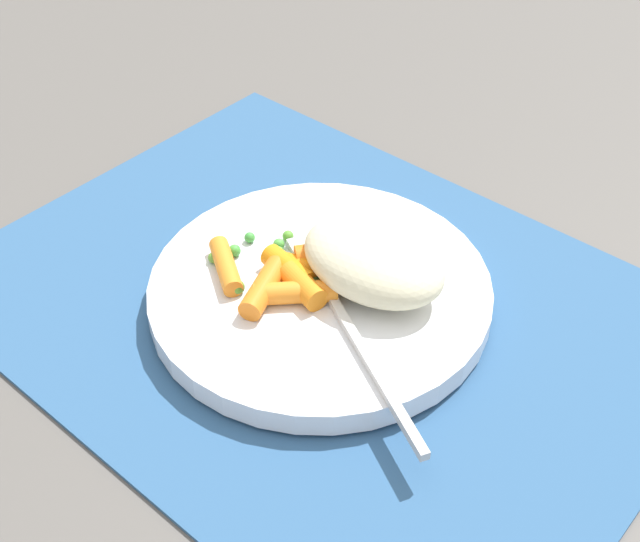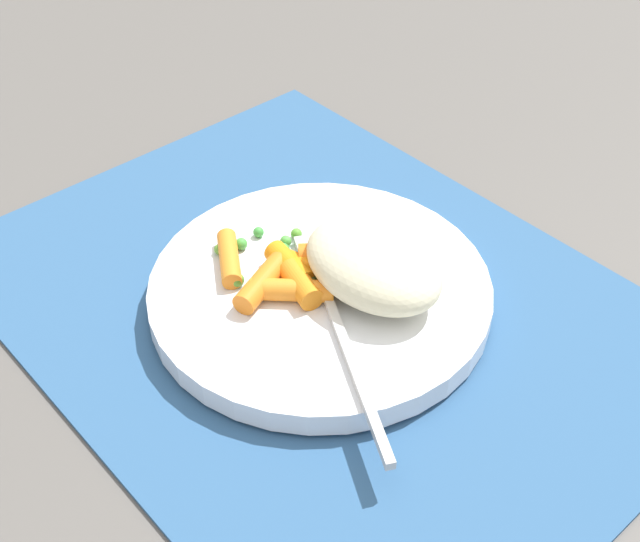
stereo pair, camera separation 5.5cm
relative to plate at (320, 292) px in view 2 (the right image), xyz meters
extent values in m
plane|color=#565451|center=(0.00, 0.00, -0.01)|extent=(2.40, 2.40, 0.00)
cube|color=#2D5684|center=(0.00, 0.00, -0.01)|extent=(0.48, 0.36, 0.01)
cylinder|color=white|center=(0.00, 0.00, 0.00)|extent=(0.23, 0.23, 0.02)
ellipsoid|color=beige|center=(-0.03, -0.02, 0.03)|extent=(0.10, 0.07, 0.04)
cylinder|color=orange|center=(0.01, 0.00, 0.02)|extent=(0.05, 0.03, 0.01)
cylinder|color=orange|center=(0.02, 0.01, 0.02)|extent=(0.04, 0.02, 0.02)
cylinder|color=orange|center=(0.05, 0.03, 0.02)|extent=(0.05, 0.04, 0.01)
cylinder|color=orange|center=(0.00, 0.02, 0.02)|extent=(0.04, 0.03, 0.02)
cylinder|color=orange|center=(0.00, 0.02, 0.02)|extent=(0.05, 0.05, 0.01)
cylinder|color=orange|center=(0.02, 0.03, 0.02)|extent=(0.03, 0.05, 0.02)
cylinder|color=orange|center=(0.01, -0.01, 0.02)|extent=(0.04, 0.04, 0.02)
sphere|color=green|center=(0.00, -0.01, 0.01)|extent=(0.01, 0.01, 0.01)
sphere|color=#52A346|center=(0.01, 0.02, 0.01)|extent=(0.01, 0.01, 0.01)
sphere|color=#449535|center=(0.02, 0.05, 0.01)|extent=(0.01, 0.01, 0.01)
sphere|color=#4F9631|center=(0.03, 0.04, 0.01)|extent=(0.01, 0.01, 0.01)
sphere|color=#50AD46|center=(0.05, -0.01, 0.01)|extent=(0.01, 0.01, 0.01)
sphere|color=#5B9532|center=(0.07, 0.03, 0.01)|extent=(0.01, 0.01, 0.01)
sphere|color=#5B9343|center=(0.00, 0.01, 0.01)|extent=(0.01, 0.01, 0.01)
sphere|color=green|center=(0.07, 0.00, 0.01)|extent=(0.01, 0.01, 0.01)
sphere|color=green|center=(0.04, 0.00, 0.01)|extent=(0.01, 0.01, 0.01)
sphere|color=#55AA34|center=(0.02, 0.00, 0.01)|extent=(0.01, 0.01, 0.01)
sphere|color=green|center=(0.00, 0.01, 0.01)|extent=(0.01, 0.01, 0.01)
sphere|color=#55A035|center=(0.05, -0.02, 0.01)|extent=(0.01, 0.01, 0.01)
sphere|color=green|center=(0.06, 0.02, 0.01)|extent=(0.01, 0.01, 0.01)
sphere|color=#4F9C3D|center=(0.02, 0.04, 0.01)|extent=(0.01, 0.01, 0.01)
cube|color=silver|center=(0.02, -0.01, 0.01)|extent=(0.05, 0.04, 0.01)
cube|color=silver|center=(-0.07, 0.04, 0.01)|extent=(0.14, 0.08, 0.01)
camera|label=1|loc=(-0.28, 0.32, 0.39)|focal=47.94mm
camera|label=2|loc=(-0.32, 0.28, 0.39)|focal=47.94mm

